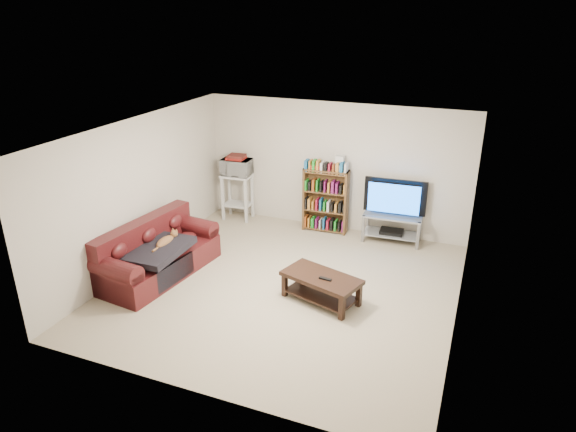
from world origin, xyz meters
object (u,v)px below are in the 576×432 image
at_px(coffee_table, 321,283).
at_px(bookshelf, 326,199).
at_px(tv_stand, 392,224).
at_px(sofa, 156,256).

distance_m(coffee_table, bookshelf, 2.56).
relative_size(coffee_table, bookshelf, 1.02).
distance_m(coffee_table, tv_stand, 2.47).
bearing_deg(coffee_table, sofa, -159.02).
relative_size(sofa, tv_stand, 2.02).
bearing_deg(coffee_table, tv_stand, 94.39).
bearing_deg(bookshelf, tv_stand, -3.24).
bearing_deg(tv_stand, sofa, -144.08).
relative_size(tv_stand, bookshelf, 0.86).
xyz_separation_m(sofa, bookshelf, (1.97, 2.62, 0.32)).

